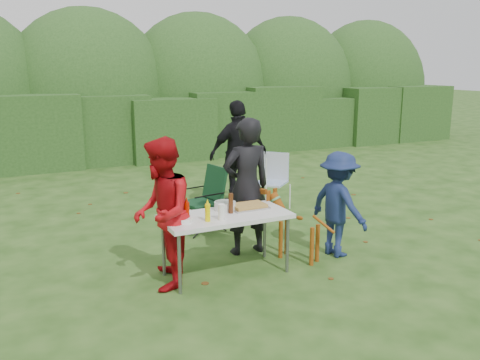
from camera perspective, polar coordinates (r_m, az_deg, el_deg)
name	(u,v)px	position (r m, az deg, el deg)	size (l,w,h in m)	color
ground	(248,278)	(6.07, 0.85, -10.98)	(80.00, 80.00, 0.00)	#1E4211
hedge_row	(103,130)	(13.28, -15.11, 5.46)	(22.00, 1.40, 1.70)	#23471C
shrub_backdrop	(90,96)	(14.78, -16.53, 9.00)	(20.00, 2.60, 3.20)	#3D6628
folding_table	(226,219)	(5.96, -1.61, -4.37)	(1.50, 0.70, 0.74)	silver
person_cook	(246,187)	(6.59, 0.73, -0.75)	(0.66, 0.43, 1.80)	black
person_red_jacket	(162,214)	(5.67, -8.76, -3.75)	(0.82, 0.64, 1.69)	#AD0B10
person_black_puffy	(239,154)	(8.86, -0.15, 2.95)	(1.09, 0.45, 1.86)	black
child	(339,204)	(6.69, 11.00, -2.69)	(0.89, 0.51, 1.37)	navy
dog	(299,228)	(6.51, 6.66, -5.38)	(0.89, 0.36, 0.85)	brown
camping_chair	(203,199)	(7.62, -4.20, -2.14)	(0.61, 0.61, 0.97)	#10351B
lawn_chair	(271,180)	(8.88, 3.48, -0.05)	(0.56, 0.56, 0.95)	#4673B0
food_tray	(249,208)	(6.19, 0.97, -3.11)	(0.45, 0.30, 0.02)	#B7B7BA
focaccia_bread	(249,205)	(6.18, 0.97, -2.86)	(0.40, 0.26, 0.04)	#B2863E
mustard_bottle	(208,213)	(5.67, -3.66, -3.68)	(0.06, 0.06, 0.20)	#E9DB00
ketchup_bottle	(187,212)	(5.69, -6.00, -3.57)	(0.06, 0.06, 0.22)	#AB1300
beer_bottle	(231,203)	(5.96, -1.04, -2.63)	(0.06, 0.06, 0.24)	#47230F
paper_towel_roll	(179,207)	(5.83, -6.90, -2.98)	(0.12, 0.12, 0.26)	white
cup_stack	(221,212)	(5.72, -2.09, -3.61)	(0.08, 0.08, 0.18)	white
pasta_bowl	(225,206)	(6.11, -1.69, -2.92)	(0.26, 0.26, 0.10)	silver
plate_stack	(181,220)	(5.70, -6.61, -4.44)	(0.24, 0.24, 0.05)	white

